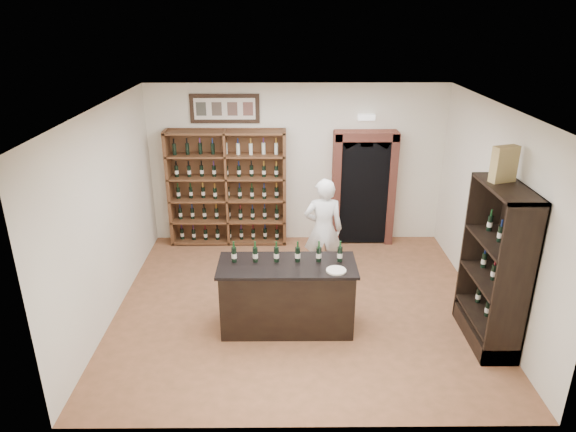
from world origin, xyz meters
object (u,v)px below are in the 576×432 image
Objects in this scene: wine_crate at (504,164)px; side_cabinet at (493,290)px; shopkeeper at (323,230)px; tasting_counter at (287,297)px; counter_bottle_0 at (234,255)px; wine_shelf at (228,188)px.

side_cabinet is at bearing -96.82° from wine_crate.
side_cabinet is at bearing 139.56° from shopkeeper.
tasting_counter is 6.27× the size of counter_bottle_0.
counter_bottle_0 is at bearing 173.76° from tasting_counter.
wine_crate is at bearing -38.77° from wine_shelf.
wine_crate is at bearing 102.30° from side_cabinet.
wine_crate is (3.78, -3.04, 1.33)m from wine_shelf.
shopkeeper reaches higher than counter_bottle_0.
side_cabinet is (3.82, -3.23, -0.35)m from wine_shelf.
side_cabinet is at bearing -6.28° from tasting_counter.
wine_shelf is 1.00× the size of side_cabinet.
shopkeeper is (-2.13, 1.76, 0.12)m from side_cabinet.
shopkeeper is 3.04m from wine_crate.
wine_shelf is 4.84× the size of wine_crate.
wine_shelf is 5.03m from wine_crate.
tasting_counter is at bearing -69.44° from wine_shelf.
shopkeeper is (1.32, 1.38, -0.24)m from counter_bottle_0.
tasting_counter is 1.08× the size of shopkeeper.
tasting_counter is 0.85× the size of side_cabinet.
counter_bottle_0 is at bearing 157.79° from wine_crate.
wine_shelf is at bearing -41.75° from shopkeeper.
shopkeeper is (0.60, 1.46, 0.38)m from tasting_counter.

